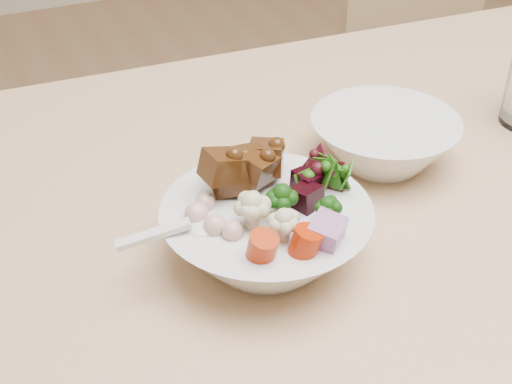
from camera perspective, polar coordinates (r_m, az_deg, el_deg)
chair_far at (r=1.60m, az=13.99°, el=5.19°), size 0.41×0.41×0.81m
food_bowl at (r=0.66m, az=0.89°, el=-2.99°), size 0.20×0.20×0.11m
soup_spoon at (r=0.62m, az=-5.22°, el=-3.08°), size 0.10×0.03×0.02m
side_bowl at (r=0.82m, az=10.17°, el=4.03°), size 0.17×0.17×0.06m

